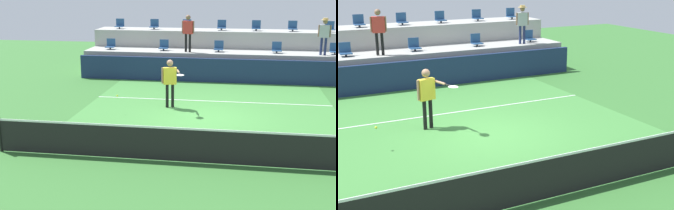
{
  "view_description": "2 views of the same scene",
  "coord_description": "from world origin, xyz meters",
  "views": [
    {
      "loc": [
        1.12,
        -14.76,
        4.36
      ],
      "look_at": [
        -1.03,
        -1.63,
        0.86
      ],
      "focal_mm": 48.94,
      "sensor_mm": 36.0,
      "label": 1
    },
    {
      "loc": [
        -5.29,
        -11.27,
        4.49
      ],
      "look_at": [
        -0.06,
        -1.0,
        1.12
      ],
      "focal_mm": 50.49,
      "sensor_mm": 36.0,
      "label": 2
    }
  ],
  "objects": [
    {
      "name": "ground_plane",
      "position": [
        0.0,
        0.0,
        0.0
      ],
      "size": [
        40.0,
        40.0,
        0.0
      ],
      "primitive_type": "plane",
      "color": "#336B2D"
    },
    {
      "name": "court_inner_paint",
      "position": [
        0.0,
        1.0,
        0.0
      ],
      "size": [
        9.0,
        10.0,
        0.01
      ],
      "primitive_type": "cube",
      "color": "#3D7F38",
      "rests_on": "ground_plane"
    },
    {
      "name": "court_service_line",
      "position": [
        0.0,
        2.4,
        0.01
      ],
      "size": [
        9.0,
        0.06,
        0.0
      ],
      "primitive_type": "cube",
      "color": "white",
      "rests_on": "ground_plane"
    },
    {
      "name": "tennis_net",
      "position": [
        0.0,
        -4.0,
        0.5
      ],
      "size": [
        10.48,
        0.08,
        1.07
      ],
      "color": "black",
      "rests_on": "ground_plane"
    },
    {
      "name": "sponsor_backboard",
      "position": [
        0.0,
        6.0,
        0.55
      ],
      "size": [
        13.0,
        0.16,
        1.1
      ],
      "primitive_type": "cube",
      "color": "navy",
      "rests_on": "ground_plane"
    },
    {
      "name": "seating_tier_lower",
      "position": [
        0.0,
        7.3,
        0.62
      ],
      "size": [
        13.0,
        1.8,
        1.25
      ],
      "primitive_type": "cube",
      "color": "#9E9E99",
      "rests_on": "ground_plane"
    },
    {
      "name": "seating_tier_upper",
      "position": [
        0.0,
        9.1,
        1.05
      ],
      "size": [
        13.0,
        1.8,
        2.1
      ],
      "primitive_type": "cube",
      "color": "#9E9E99",
      "rests_on": "ground_plane"
    },
    {
      "name": "stadium_chair_lower_far_left",
      "position": [
        -5.37,
        7.23,
        1.46
      ],
      "size": [
        0.44,
        0.4,
        0.52
      ],
      "color": "#2D2D33",
      "rests_on": "seating_tier_lower"
    },
    {
      "name": "stadium_chair_lower_left",
      "position": [
        -2.68,
        7.23,
        1.46
      ],
      "size": [
        0.44,
        0.4,
        0.52
      ],
      "color": "#2D2D33",
      "rests_on": "seating_tier_lower"
    },
    {
      "name": "stadium_chair_lower_center",
      "position": [
        -0.01,
        7.23,
        1.46
      ],
      "size": [
        0.44,
        0.4,
        0.52
      ],
      "color": "#2D2D33",
      "rests_on": "seating_tier_lower"
    },
    {
      "name": "stadium_chair_lower_right",
      "position": [
        2.7,
        7.23,
        1.46
      ],
      "size": [
        0.44,
        0.4,
        0.52
      ],
      "color": "#2D2D33",
      "rests_on": "seating_tier_lower"
    },
    {
      "name": "stadium_chair_lower_far_right",
      "position": [
        5.32,
        7.23,
        1.46
      ],
      "size": [
        0.44,
        0.4,
        0.52
      ],
      "color": "#2D2D33",
      "rests_on": "seating_tier_lower"
    },
    {
      "name": "stadium_chair_upper_far_left",
      "position": [
        -5.37,
        9.03,
        2.31
      ],
      "size": [
        0.44,
        0.4,
        0.52
      ],
      "color": "#2D2D33",
      "rests_on": "seating_tier_upper"
    },
    {
      "name": "stadium_chair_upper_left",
      "position": [
        -3.51,
        9.03,
        2.31
      ],
      "size": [
        0.44,
        0.4,
        0.52
      ],
      "color": "#2D2D33",
      "rests_on": "seating_tier_upper"
    },
    {
      "name": "stadium_chair_upper_mid_left",
      "position": [
        -1.79,
        9.03,
        2.31
      ],
      "size": [
        0.44,
        0.4,
        0.52
      ],
      "color": "#2D2D33",
      "rests_on": "seating_tier_upper"
    },
    {
      "name": "stadium_chair_upper_center",
      "position": [
        0.01,
        9.03,
        2.31
      ],
      "size": [
        0.44,
        0.4,
        0.52
      ],
      "color": "#2D2D33",
      "rests_on": "seating_tier_upper"
    },
    {
      "name": "stadium_chair_upper_mid_right",
      "position": [
        1.75,
        9.03,
        2.31
      ],
      "size": [
        0.44,
        0.4,
        0.52
      ],
      "color": "#2D2D33",
      "rests_on": "seating_tier_upper"
    },
    {
      "name": "stadium_chair_upper_right",
      "position": [
        3.55,
        9.03,
        2.31
      ],
      "size": [
        0.44,
        0.4,
        0.52
      ],
      "color": "#2D2D33",
      "rests_on": "seating_tier_upper"
    },
    {
      "name": "stadium_chair_upper_far_right",
      "position": [
        5.33,
        9.03,
        2.31
      ],
      "size": [
        0.44,
        0.4,
        0.52
      ],
      "color": "#2D2D33",
      "rests_on": "seating_tier_upper"
    },
    {
      "name": "tennis_player",
      "position": [
        -1.41,
        1.23,
        1.09
      ],
      "size": [
        0.96,
        1.17,
        1.76
      ],
      "color": "black",
      "rests_on": "ground_plane"
    },
    {
      "name": "spectator_leaning_on_rail",
      "position": [
        -1.46,
        6.85,
        2.31
      ],
      "size": [
        0.61,
        0.27,
        1.75
      ],
      "color": "black",
      "rests_on": "seating_tier_lower"
    },
    {
      "name": "spectator_with_hat",
      "position": [
        4.73,
        6.85,
        2.27
      ],
      "size": [
        0.57,
        0.47,
        1.67
      ],
      "color": "navy",
      "rests_on": "seating_tier_lower"
    },
    {
      "name": "tennis_ball",
      "position": [
        -3.11,
        0.19,
        0.63
      ],
      "size": [
        0.07,
        0.07,
        0.07
      ],
      "color": "#CCE033"
    }
  ]
}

